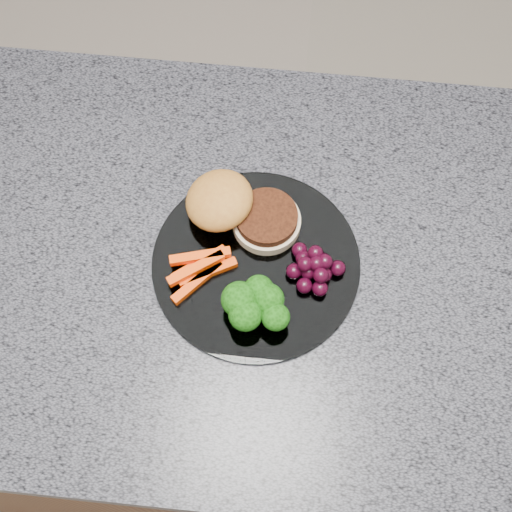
{
  "coord_description": "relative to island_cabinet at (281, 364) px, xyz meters",
  "views": [
    {
      "loc": [
        -0.01,
        -0.35,
        1.72
      ],
      "look_at": [
        -0.05,
        -0.0,
        0.93
      ],
      "focal_mm": 50.0,
      "sensor_mm": 36.0,
      "label": 1
    }
  ],
  "objects": [
    {
      "name": "burger",
      "position": [
        -0.08,
        0.06,
        0.5
      ],
      "size": [
        0.15,
        0.1,
        0.05
      ],
      "rotation": [
        0.0,
        0.0,
        0.01
      ],
      "color": "beige",
      "rests_on": "plate"
    },
    {
      "name": "carrot_sticks",
      "position": [
        -0.11,
        -0.02,
        0.48
      ],
      "size": [
        0.08,
        0.08,
        0.02
      ],
      "rotation": [
        0.0,
        0.0,
        0.36
      ],
      "color": "#F44204",
      "rests_on": "plate"
    },
    {
      "name": "plate",
      "position": [
        -0.05,
        -0.0,
        0.47
      ],
      "size": [
        0.26,
        0.26,
        0.01
      ],
      "primitive_type": "cylinder",
      "color": "white",
      "rests_on": "countertop"
    },
    {
      "name": "grape_bunch",
      "position": [
        0.03,
        -0.01,
        0.49
      ],
      "size": [
        0.07,
        0.07,
        0.03
      ],
      "rotation": [
        0.0,
        0.0,
        -0.3
      ],
      "color": "black",
      "rests_on": "plate"
    },
    {
      "name": "island_cabinet",
      "position": [
        0.0,
        0.0,
        0.0
      ],
      "size": [
        1.2,
        0.6,
        0.86
      ],
      "primitive_type": "cube",
      "color": "brown",
      "rests_on": "ground"
    },
    {
      "name": "broccoli",
      "position": [
        -0.04,
        -0.07,
        0.51
      ],
      "size": [
        0.08,
        0.07,
        0.05
      ],
      "rotation": [
        0.0,
        0.0,
        -0.07
      ],
      "color": "#568831",
      "rests_on": "plate"
    },
    {
      "name": "countertop",
      "position": [
        0.0,
        0.0,
        0.45
      ],
      "size": [
        1.2,
        0.6,
        0.04
      ],
      "primitive_type": "cube",
      "color": "#4D4D57",
      "rests_on": "island_cabinet"
    },
    {
      "name": "room",
      "position": [
        0.0,
        0.0,
        0.92
      ],
      "size": [
        4.02,
        4.02,
        2.7
      ],
      "color": "gray",
      "rests_on": "ground"
    }
  ]
}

